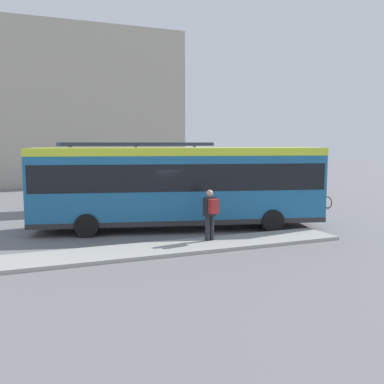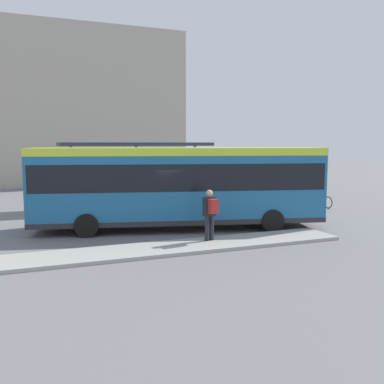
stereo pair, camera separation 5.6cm
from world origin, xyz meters
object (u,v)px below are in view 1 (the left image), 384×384
object	(u,v)px
pedestrian_waiting	(210,212)
bicycle_red	(322,201)
potted_planter_near_shelter	(159,200)
bicycle_orange	(315,199)
city_bus	(179,182)

from	to	relation	value
pedestrian_waiting	bicycle_red	xyz separation A→B (m)	(9.25, 5.61, -0.81)
pedestrian_waiting	potted_planter_near_shelter	xyz separation A→B (m)	(0.38, 7.11, -0.48)
pedestrian_waiting	bicycle_orange	distance (m)	11.48
city_bus	bicycle_orange	xyz separation A→B (m)	(9.55, 3.48, -1.57)
pedestrian_waiting	bicycle_red	world-z (taller)	pedestrian_waiting
potted_planter_near_shelter	pedestrian_waiting	bearing A→B (deg)	-93.03
city_bus	potted_planter_near_shelter	xyz separation A→B (m)	(0.46, 4.15, -1.28)
bicycle_red	bicycle_orange	distance (m)	0.86
pedestrian_waiting	bicycle_red	distance (m)	10.85
pedestrian_waiting	potted_planter_near_shelter	bearing A→B (deg)	-16.93
bicycle_orange	pedestrian_waiting	bearing A→B (deg)	-56.85
city_bus	bicycle_orange	distance (m)	10.29
city_bus	pedestrian_waiting	world-z (taller)	city_bus
city_bus	bicycle_red	bearing A→B (deg)	29.91
bicycle_orange	potted_planter_near_shelter	size ratio (longest dim) A/B	1.31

